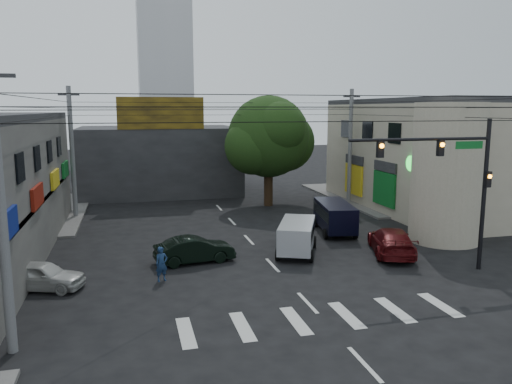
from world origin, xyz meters
name	(u,v)px	position (x,y,z in m)	size (l,w,h in m)	color
ground	(285,278)	(0.00, 0.00, 0.00)	(160.00, 160.00, 0.00)	black
sidewalk_far_right	(417,195)	(18.00, 18.00, 0.07)	(16.00, 16.00, 0.15)	#514F4C
building_right	(455,156)	(18.00, 13.00, 4.00)	(14.00, 18.00, 8.00)	gray
corner_column	(447,173)	(11.00, 4.00, 4.00)	(4.00, 4.00, 8.00)	gray
building_far	(159,160)	(-4.00, 26.00, 3.00)	(14.00, 10.00, 6.00)	#232326
billboard	(161,113)	(-4.00, 21.10, 7.30)	(7.00, 0.30, 2.60)	olive
tower_distant	(163,25)	(0.00, 70.00, 22.00)	(9.00, 9.00, 44.00)	silver
street_tree	(269,137)	(4.00, 17.00, 5.47)	(6.40, 6.40, 8.70)	black
traffic_gantry	(455,171)	(7.82, -1.00, 4.83)	(7.10, 0.35, 7.20)	black
utility_pole_near_left	(1,210)	(-10.50, -4.50, 4.60)	(0.32, 0.32, 9.20)	#59595B
utility_pole_far_left	(72,153)	(-10.50, 16.00, 4.60)	(0.32, 0.32, 9.20)	#59595B
utility_pole_far_right	(350,147)	(10.50, 16.00, 4.60)	(0.32, 0.32, 9.20)	#59595B
dark_sedan	(195,250)	(-3.66, 3.43, 0.66)	(4.13, 1.92, 1.31)	black
white_compact	(41,276)	(-10.50, 1.23, 0.61)	(3.88, 2.55, 1.23)	#B4B4B0
maroon_sedan	(391,241)	(6.65, 2.31, 0.71)	(3.46, 5.25, 1.41)	#44090B
silver_minivan	(297,238)	(1.82, 3.62, 0.87)	(3.17, 4.37, 1.74)	#B0B2B9
navy_van	(335,218)	(5.60, 7.44, 0.93)	(2.56, 4.91, 1.87)	black
traffic_officer	(162,264)	(-5.45, 1.05, 0.79)	(0.67, 0.55, 1.58)	navy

